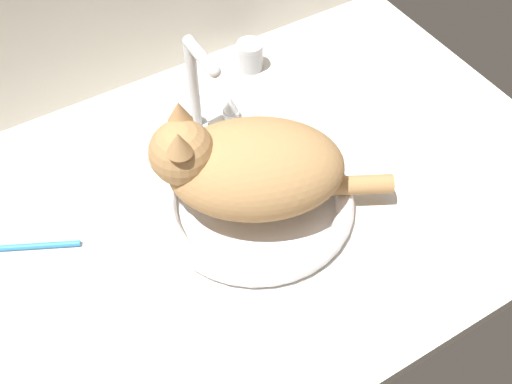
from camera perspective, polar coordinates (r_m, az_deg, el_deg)
name	(u,v)px	position (r cm, az deg, el deg)	size (l,w,h in cm)	color
countertop	(237,209)	(107.86, -1.70, -1.52)	(118.22, 75.08, 3.00)	silver
backsplash_wall	(131,13)	(123.00, -11.30, 15.61)	(118.22, 2.40, 35.49)	silver
sink_basin	(256,202)	(105.02, 0.00, -0.89)	(32.83, 32.83, 3.16)	white
faucet	(197,99)	(111.98, -5.40, 8.41)	(17.59, 11.79, 21.55)	silver
cat	(243,166)	(98.07, -1.15, 2.33)	(37.31, 29.74, 18.39)	tan
metal_jar	(250,56)	(129.75, -0.55, 12.26)	(5.36, 5.36, 5.97)	#B2B5BA
toothbrush	(15,247)	(107.71, -20.99, -4.67)	(17.97, 9.75, 1.70)	#338CD1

